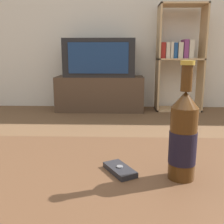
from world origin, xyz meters
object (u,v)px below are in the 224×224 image
beer_bottle (183,137)px  cell_phone (120,170)px  television (100,58)px  tv_stand (100,93)px  bookshelf (179,56)px

beer_bottle → cell_phone: bearing=170.2°
television → beer_bottle: bearing=-81.2°
tv_stand → bookshelf: 1.08m
cell_phone → television: bearing=65.7°
tv_stand → cell_phone: (0.26, -2.64, 0.20)m
bookshelf → beer_bottle: (-0.56, -2.72, -0.17)m
beer_bottle → cell_phone: 0.18m
television → beer_bottle: (0.41, -2.66, -0.15)m
bookshelf → beer_bottle: size_ratio=4.46×
tv_stand → cell_phone: bearing=-84.3°
television → cell_phone: 2.66m
television → cell_phone: (0.26, -2.64, -0.25)m
television → tv_stand: bearing=90.0°
television → bookshelf: (0.98, 0.06, 0.02)m
bookshelf → cell_phone: bearing=-104.8°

